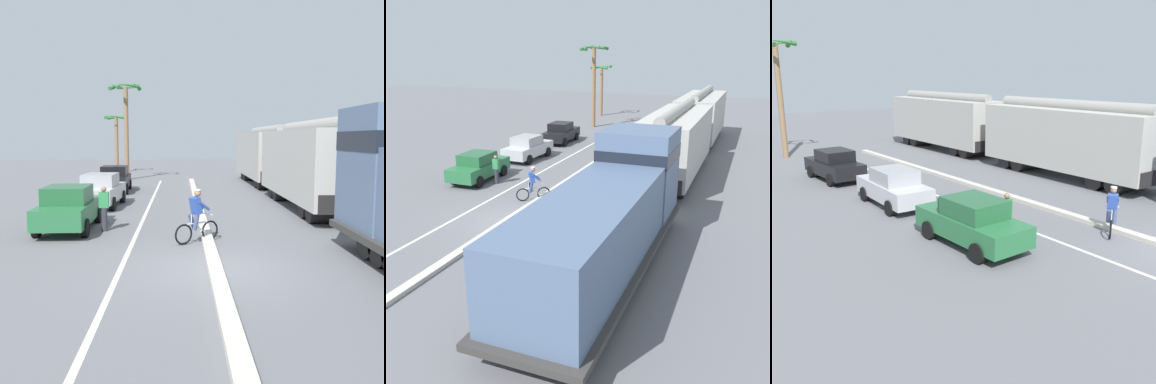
# 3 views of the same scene
# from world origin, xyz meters

# --- Properties ---
(ground_plane) EXTENTS (120.00, 120.00, 0.00)m
(ground_plane) POSITION_xyz_m (0.00, 0.00, 0.00)
(ground_plane) COLOR slate
(median_curb) EXTENTS (0.36, 36.00, 0.16)m
(median_curb) POSITION_xyz_m (0.00, 6.00, 0.08)
(median_curb) COLOR beige
(median_curb) RESTS_ON ground
(lane_stripe) EXTENTS (0.14, 36.00, 0.01)m
(lane_stripe) POSITION_xyz_m (-2.40, 6.00, 0.00)
(lane_stripe) COLOR silver
(lane_stripe) RESTS_ON ground
(locomotive) EXTENTS (3.10, 11.61, 4.20)m
(locomotive) POSITION_xyz_m (5.37, -2.31, 1.80)
(locomotive) COLOR slate
(locomotive) RESTS_ON ground
(hopper_car_lead) EXTENTS (2.90, 10.60, 4.18)m
(hopper_car_lead) POSITION_xyz_m (5.37, 9.85, 2.08)
(hopper_car_lead) COLOR #B2AFA7
(hopper_car_lead) RESTS_ON ground
(hopper_car_middle) EXTENTS (2.90, 10.60, 4.18)m
(hopper_car_middle) POSITION_xyz_m (5.37, 21.45, 2.08)
(hopper_car_middle) COLOR #ADAAA3
(hopper_car_middle) RESTS_ON ground
(parked_car_green) EXTENTS (1.89, 4.23, 1.62)m
(parked_car_green) POSITION_xyz_m (-4.91, 5.05, 0.82)
(parked_car_green) COLOR #286B3D
(parked_car_green) RESTS_ON ground
(parked_car_silver) EXTENTS (1.99, 4.28, 1.62)m
(parked_car_silver) POSITION_xyz_m (-4.73, 10.70, 0.82)
(parked_car_silver) COLOR #B7BABF
(parked_car_silver) RESTS_ON ground
(parked_car_black) EXTENTS (1.94, 4.25, 1.62)m
(parked_car_black) POSITION_xyz_m (-4.95, 16.85, 0.82)
(parked_car_black) COLOR black
(parked_car_black) RESTS_ON ground
(cyclist) EXTENTS (1.44, 1.02, 1.71)m
(cyclist) POSITION_xyz_m (-0.35, 2.92, 0.82)
(cyclist) COLOR black
(cyclist) RESTS_ON ground
(palm_tree_near) EXTENTS (2.58, 2.65, 7.76)m
(palm_tree_near) POSITION_xyz_m (-5.19, 25.06, 5.50)
(palm_tree_near) COLOR #846647
(palm_tree_near) RESTS_ON ground
(palm_tree_far) EXTENTS (2.34, 2.22, 5.64)m
(palm_tree_far) POSITION_xyz_m (-7.05, 32.82, 4.06)
(palm_tree_far) COLOR #846647
(palm_tree_far) RESTS_ON ground
(pedestrian_by_cars) EXTENTS (0.34, 0.22, 1.62)m
(pedestrian_by_cars) POSITION_xyz_m (-3.60, 4.81, 0.85)
(pedestrian_by_cars) COLOR #33333D
(pedestrian_by_cars) RESTS_ON ground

